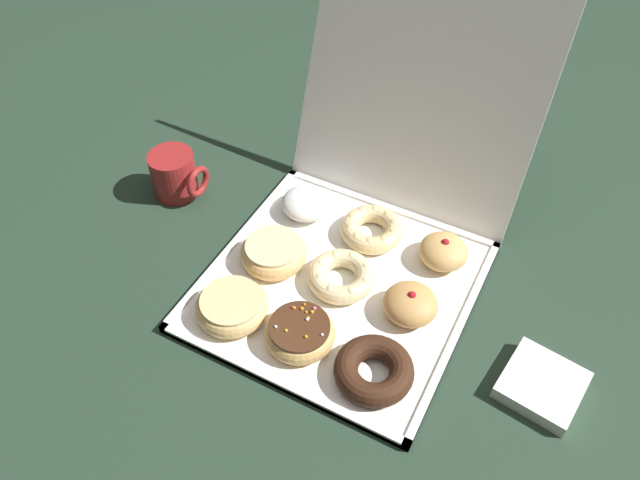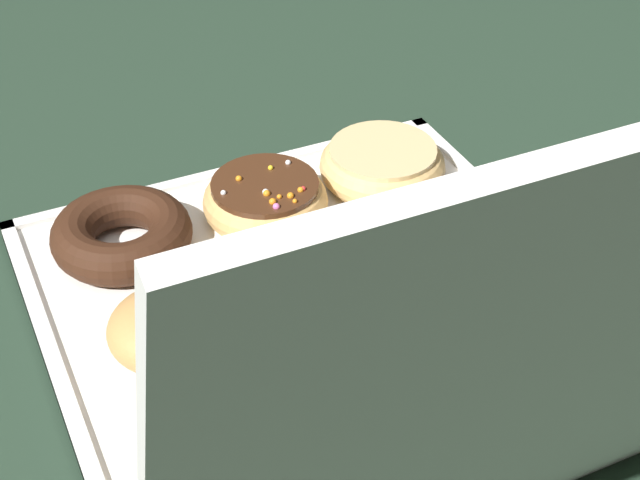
{
  "view_description": "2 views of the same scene",
  "coord_description": "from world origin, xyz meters",
  "px_view_note": "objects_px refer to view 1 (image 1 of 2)",
  "views": [
    {
      "loc": [
        0.28,
        -0.6,
        0.83
      ],
      "look_at": [
        -0.06,
        0.04,
        0.05
      ],
      "focal_mm": 35.11,
      "sensor_mm": 36.0,
      "label": 1
    },
    {
      "loc": [
        0.24,
        0.52,
        0.52
      ],
      "look_at": [
        -0.02,
        -0.05,
        0.03
      ],
      "focal_mm": 54.22,
      "sensor_mm": 36.0,
      "label": 2
    }
  ],
  "objects_px": {
    "donut_box": "(339,286)",
    "napkin_stack": "(542,385)",
    "sprinkle_donut_1": "(300,332)",
    "cruller_donut_7": "(372,229)",
    "glazed_ring_donut_3": "(274,253)",
    "coffee_mug": "(175,174)",
    "powdered_filled_donut_6": "(306,203)",
    "jelly_filled_donut_8": "(443,251)",
    "chocolate_cake_ring_donut_2": "(374,370)",
    "glazed_ring_donut_0": "(232,306)",
    "jelly_filled_donut_5": "(409,306)",
    "cruller_donut_4": "(342,276)"
  },
  "relations": [
    {
      "from": "glazed_ring_donut_3",
      "to": "cruller_donut_7",
      "type": "bearing_deg",
      "value": 46.9
    },
    {
      "from": "glazed_ring_donut_3",
      "to": "cruller_donut_7",
      "type": "distance_m",
      "value": 0.18
    },
    {
      "from": "donut_box",
      "to": "powdered_filled_donut_6",
      "type": "bearing_deg",
      "value": 135.99
    },
    {
      "from": "powdered_filled_donut_6",
      "to": "jelly_filled_donut_8",
      "type": "xyz_separation_m",
      "value": [
        0.27,
        0.0,
        0.0
      ]
    },
    {
      "from": "cruller_donut_4",
      "to": "coffee_mug",
      "type": "relative_size",
      "value": 1.07
    },
    {
      "from": "glazed_ring_donut_3",
      "to": "coffee_mug",
      "type": "bearing_deg",
      "value": 164.21
    },
    {
      "from": "coffee_mug",
      "to": "sprinkle_donut_1",
      "type": "bearing_deg",
      "value": -27.27
    },
    {
      "from": "jelly_filled_donut_5",
      "to": "powdered_filled_donut_6",
      "type": "xyz_separation_m",
      "value": [
        -0.26,
        0.13,
        -0.0
      ]
    },
    {
      "from": "chocolate_cake_ring_donut_2",
      "to": "cruller_donut_4",
      "type": "distance_m",
      "value": 0.18
    },
    {
      "from": "jelly_filled_donut_8",
      "to": "napkin_stack",
      "type": "distance_m",
      "value": 0.27
    },
    {
      "from": "chocolate_cake_ring_donut_2",
      "to": "glazed_ring_donut_3",
      "type": "height_order",
      "value": "glazed_ring_donut_3"
    },
    {
      "from": "jelly_filled_donut_5",
      "to": "jelly_filled_donut_8",
      "type": "bearing_deg",
      "value": 86.82
    },
    {
      "from": "powdered_filled_donut_6",
      "to": "jelly_filled_donut_8",
      "type": "height_order",
      "value": "jelly_filled_donut_8"
    },
    {
      "from": "donut_box",
      "to": "napkin_stack",
      "type": "xyz_separation_m",
      "value": [
        0.35,
        -0.03,
        0.01
      ]
    },
    {
      "from": "sprinkle_donut_1",
      "to": "cruller_donut_4",
      "type": "distance_m",
      "value": 0.13
    },
    {
      "from": "donut_box",
      "to": "cruller_donut_4",
      "type": "bearing_deg",
      "value": 64.82
    },
    {
      "from": "donut_box",
      "to": "chocolate_cake_ring_donut_2",
      "type": "relative_size",
      "value": 3.57
    },
    {
      "from": "coffee_mug",
      "to": "cruller_donut_7",
      "type": "bearing_deg",
      "value": 8.81
    },
    {
      "from": "cruller_donut_4",
      "to": "glazed_ring_donut_0",
      "type": "bearing_deg",
      "value": -132.57
    },
    {
      "from": "glazed_ring_donut_0",
      "to": "powdered_filled_donut_6",
      "type": "relative_size",
      "value": 1.28
    },
    {
      "from": "glazed_ring_donut_0",
      "to": "jelly_filled_donut_5",
      "type": "bearing_deg",
      "value": 27.21
    },
    {
      "from": "donut_box",
      "to": "glazed_ring_donut_3",
      "type": "xyz_separation_m",
      "value": [
        -0.12,
        -0.01,
        0.03
      ]
    },
    {
      "from": "glazed_ring_donut_3",
      "to": "jelly_filled_donut_8",
      "type": "height_order",
      "value": "jelly_filled_donut_8"
    },
    {
      "from": "jelly_filled_donut_8",
      "to": "cruller_donut_4",
      "type": "bearing_deg",
      "value": -136.26
    },
    {
      "from": "sprinkle_donut_1",
      "to": "cruller_donut_7",
      "type": "xyz_separation_m",
      "value": [
        0.01,
        0.25,
        -0.0
      ]
    },
    {
      "from": "cruller_donut_4",
      "to": "cruller_donut_7",
      "type": "distance_m",
      "value": 0.12
    },
    {
      "from": "donut_box",
      "to": "napkin_stack",
      "type": "distance_m",
      "value": 0.35
    },
    {
      "from": "jelly_filled_donut_5",
      "to": "powdered_filled_donut_6",
      "type": "relative_size",
      "value": 0.96
    },
    {
      "from": "cruller_donut_7",
      "to": "coffee_mug",
      "type": "bearing_deg",
      "value": -171.19
    },
    {
      "from": "glazed_ring_donut_3",
      "to": "powdered_filled_donut_6",
      "type": "distance_m",
      "value": 0.13
    },
    {
      "from": "coffee_mug",
      "to": "jelly_filled_donut_8",
      "type": "bearing_deg",
      "value": 6.86
    },
    {
      "from": "chocolate_cake_ring_donut_2",
      "to": "jelly_filled_donut_5",
      "type": "relative_size",
      "value": 1.35
    },
    {
      "from": "chocolate_cake_ring_donut_2",
      "to": "jelly_filled_donut_8",
      "type": "distance_m",
      "value": 0.26
    },
    {
      "from": "powdered_filled_donut_6",
      "to": "napkin_stack",
      "type": "bearing_deg",
      "value": -18.37
    },
    {
      "from": "donut_box",
      "to": "glazed_ring_donut_0",
      "type": "distance_m",
      "value": 0.18
    },
    {
      "from": "cruller_donut_7",
      "to": "glazed_ring_donut_3",
      "type": "bearing_deg",
      "value": -133.1
    },
    {
      "from": "sprinkle_donut_1",
      "to": "jelly_filled_donut_8",
      "type": "distance_m",
      "value": 0.29
    },
    {
      "from": "napkin_stack",
      "to": "chocolate_cake_ring_donut_2",
      "type": "bearing_deg",
      "value": -155.74
    },
    {
      "from": "glazed_ring_donut_0",
      "to": "coffee_mug",
      "type": "height_order",
      "value": "coffee_mug"
    },
    {
      "from": "glazed_ring_donut_0",
      "to": "cruller_donut_4",
      "type": "height_order",
      "value": "glazed_ring_donut_0"
    },
    {
      "from": "glazed_ring_donut_3",
      "to": "jelly_filled_donut_5",
      "type": "bearing_deg",
      "value": 0.11
    },
    {
      "from": "donut_box",
      "to": "cruller_donut_4",
      "type": "relative_size",
      "value": 3.75
    },
    {
      "from": "jelly_filled_donut_5",
      "to": "chocolate_cake_ring_donut_2",
      "type": "bearing_deg",
      "value": -91.21
    },
    {
      "from": "jelly_filled_donut_8",
      "to": "glazed_ring_donut_3",
      "type": "bearing_deg",
      "value": -152.24
    },
    {
      "from": "glazed_ring_donut_0",
      "to": "coffee_mug",
      "type": "bearing_deg",
      "value": 142.03
    },
    {
      "from": "glazed_ring_donut_0",
      "to": "cruller_donut_7",
      "type": "xyz_separation_m",
      "value": [
        0.13,
        0.26,
        -0.0
      ]
    },
    {
      "from": "jelly_filled_donut_5",
      "to": "glazed_ring_donut_0",
      "type": "bearing_deg",
      "value": -152.79
    },
    {
      "from": "glazed_ring_donut_3",
      "to": "cruller_donut_7",
      "type": "xyz_separation_m",
      "value": [
        0.12,
        0.13,
        -0.0
      ]
    },
    {
      "from": "cruller_donut_4",
      "to": "jelly_filled_donut_5",
      "type": "xyz_separation_m",
      "value": [
        0.12,
        -0.01,
        0.01
      ]
    },
    {
      "from": "donut_box",
      "to": "glazed_ring_donut_3",
      "type": "bearing_deg",
      "value": -177.63
    }
  ]
}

